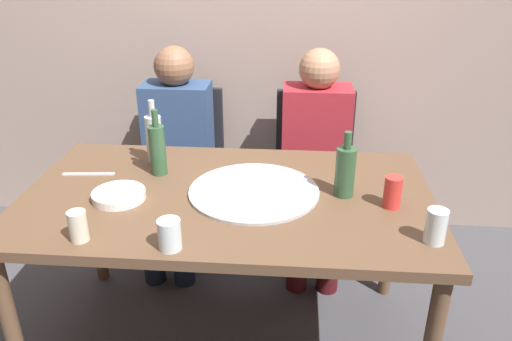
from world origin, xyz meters
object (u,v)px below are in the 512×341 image
at_px(wine_glass, 170,234).
at_px(soda_can, 393,192).
at_px(beer_bottle, 154,139).
at_px(plate_stack, 119,195).
at_px(chair_left, 183,159).
at_px(chair_right, 314,163).
at_px(guest_in_sweater, 176,148).
at_px(pizza_tray, 254,191).
at_px(wine_bottle, 158,149).
at_px(table_knife, 89,174).
at_px(guest_in_beanie, 316,153).
at_px(water_bottle, 345,171).
at_px(tumbler_near, 78,226).
at_px(dining_table, 227,210).
at_px(tumbler_far, 436,226).

distance_m(wine_glass, soda_can, 0.83).
height_order(beer_bottle, plate_stack, beer_bottle).
relative_size(chair_left, chair_right, 1.00).
bearing_deg(soda_can, guest_in_sweater, 142.52).
height_order(pizza_tray, wine_bottle, wine_bottle).
xyz_separation_m(beer_bottle, wine_glass, (0.22, -0.67, -0.06)).
bearing_deg(beer_bottle, table_knife, -149.77).
bearing_deg(guest_in_beanie, water_bottle, 96.94).
height_order(beer_bottle, chair_left, beer_bottle).
bearing_deg(tumbler_near, plate_stack, 83.38).
relative_size(pizza_tray, chair_right, 0.57).
bearing_deg(chair_right, soda_can, 105.41).
bearing_deg(chair_left, pizza_tray, 119.63).
height_order(tumbler_near, guest_in_sweater, guest_in_sweater).
relative_size(dining_table, chair_left, 1.79).
relative_size(wine_bottle, chair_right, 0.32).
bearing_deg(guest_in_sweater, water_bottle, 140.48).
bearing_deg(tumbler_near, tumbler_far, 4.08).
bearing_deg(soda_can, dining_table, 174.85).
height_order(wine_bottle, beer_bottle, beer_bottle).
bearing_deg(tumbler_near, wine_bottle, 76.26).
relative_size(tumbler_near, wine_glass, 1.03).
bearing_deg(tumbler_near, chair_right, 56.63).
xyz_separation_m(plate_stack, chair_left, (0.03, 0.95, -0.26)).
height_order(dining_table, soda_can, soda_can).
height_order(wine_glass, guest_in_sweater, guest_in_sweater).
bearing_deg(water_bottle, plate_stack, -173.08).
height_order(dining_table, guest_in_beanie, guest_in_beanie).
distance_m(soda_can, guest_in_sweater, 1.28).
height_order(tumbler_far, plate_stack, tumbler_far).
bearing_deg(table_knife, beer_bottle, 25.11).
relative_size(tumbler_near, table_knife, 0.49).
distance_m(chair_right, guest_in_beanie, 0.20).
xyz_separation_m(dining_table, wine_glass, (-0.13, -0.40, 0.13)).
height_order(guest_in_sweater, guest_in_beanie, same).
distance_m(dining_table, guest_in_sweater, 0.81).
relative_size(soda_can, guest_in_beanie, 0.10).
relative_size(beer_bottle, soda_can, 2.37).
bearing_deg(plate_stack, chair_right, 50.40).
bearing_deg(wine_bottle, pizza_tray, -19.27).
xyz_separation_m(tumbler_near, guest_in_sweater, (0.06, 1.09, -0.17)).
distance_m(wine_bottle, table_knife, 0.32).
bearing_deg(beer_bottle, soda_can, -18.44).
distance_m(beer_bottle, water_bottle, 0.85).
bearing_deg(guest_in_beanie, chair_right, -90.00).
xyz_separation_m(dining_table, plate_stack, (-0.41, -0.08, 0.09)).
bearing_deg(soda_can, wine_bottle, 166.93).
height_order(wine_glass, chair_right, chair_right).
distance_m(beer_bottle, table_knife, 0.32).
distance_m(beer_bottle, plate_stack, 0.37).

